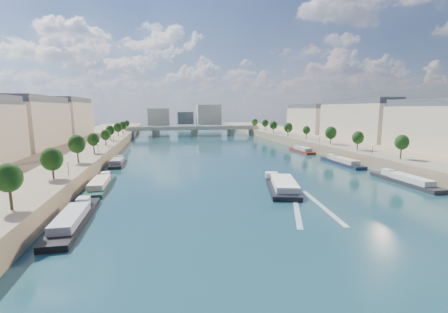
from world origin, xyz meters
name	(u,v)px	position (x,y,z in m)	size (l,w,h in m)	color
ground	(232,166)	(0.00, 100.00, 0.00)	(700.00, 700.00, 0.00)	#0B3033
quay_left	(35,167)	(-72.00, 100.00, 2.50)	(44.00, 520.00, 5.00)	#9E8460
quay_right	(387,154)	(72.00, 100.00, 2.50)	(44.00, 520.00, 5.00)	#9E8460
pave_left	(80,158)	(-57.00, 100.00, 5.05)	(14.00, 520.00, 0.10)	gray
pave_right	(358,149)	(57.00, 100.00, 5.05)	(14.00, 520.00, 0.10)	gray
trees_left	(86,143)	(-55.00, 102.00, 10.48)	(4.80, 268.80, 8.26)	#382B1E
trees_right	(341,135)	(55.00, 110.00, 10.48)	(4.80, 268.80, 8.26)	#382B1E
lamps_left	(86,154)	(-52.50, 90.00, 7.78)	(0.36, 200.36, 4.28)	black
lamps_right	(342,142)	(52.50, 105.00, 7.78)	(0.36, 200.36, 4.28)	black
buildings_left	(6,126)	(-85.00, 112.00, 16.45)	(16.00, 226.00, 23.20)	beige
buildings_right	(394,122)	(85.00, 112.00, 16.45)	(16.00, 226.00, 23.20)	beige
skyline	(189,116)	(3.19, 319.52, 14.66)	(79.00, 42.00, 22.00)	beige
bridge	(194,130)	(0.00, 239.61, 5.08)	(112.00, 12.00, 8.15)	#C1B79E
tour_barge	(282,185)	(5.88, 63.00, 0.95)	(14.00, 27.06, 3.66)	black
wake	(309,207)	(5.88, 46.35, 0.02)	(14.32, 25.90, 0.04)	silver
moored_barges_left	(63,233)	(-45.50, 39.88, 0.84)	(5.00, 156.87, 3.60)	#1D1D3F
moored_barges_right	(407,182)	(45.50, 59.82, 0.84)	(5.00, 162.33, 3.60)	black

